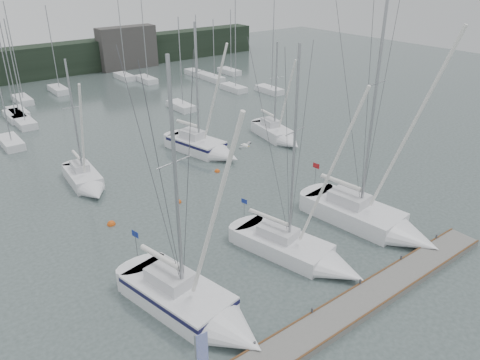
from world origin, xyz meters
The scene contains 15 objects.
ground centered at (0.00, 0.00, 0.00)m, with size 160.00×160.00×0.00m, color #404E4C.
dock centered at (0.00, -5.00, 0.20)m, with size 24.00×2.00×0.40m, color #62615D.
far_treeline centered at (0.00, 62.00, 2.50)m, with size 90.00×4.00×5.00m, color black.
far_building_right centered at (18.00, 60.00, 3.50)m, with size 10.00×3.00×7.00m, color #413E3B.
mast_forest centered at (4.82, 44.24, 0.48)m, with size 60.36×26.09×14.78m.
sailboat_near_left centered at (-6.80, -0.41, 0.65)m, with size 4.90×9.83×15.04m.
sailboat_near_center centered at (1.54, -0.31, 0.50)m, with size 4.84×9.42×14.58m.
sailboat_near_right centered at (8.24, -0.68, 0.63)m, with size 4.46×10.57×17.58m.
sailboat_mid_b centered at (-5.63, 18.68, 0.52)m, with size 2.82×7.00×11.39m.
sailboat_mid_d centered at (6.59, 18.73, 0.65)m, with size 4.52×8.79×13.41m.
sailboat_mid_e centered at (14.82, 17.18, 0.54)m, with size 3.61×7.81×10.86m.
buoy_a centered at (-0.87, 11.82, 0.00)m, with size 0.51×0.51×0.51m, color #D04F12.
buoy_b centered at (4.99, 14.74, 0.00)m, with size 0.51×0.51×0.51m, color #D04F12.
buoy_c centered at (-6.54, 11.86, 0.00)m, with size 0.62×0.62×0.62m, color #D04F12.
seagull centered at (-1.31, 2.70, 7.81)m, with size 1.08×0.53×0.22m.
Camera 1 is at (-17.09, -17.21, 17.76)m, focal length 35.00 mm.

